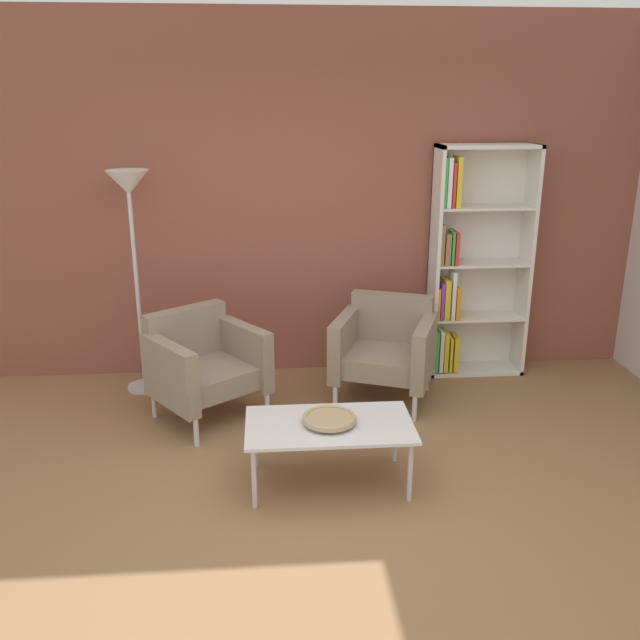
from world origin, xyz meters
name	(u,v)px	position (x,y,z in m)	size (l,w,h in m)	color
ground_plane	(328,535)	(0.00, 0.00, 0.00)	(8.32, 8.32, 0.00)	olive
brick_back_panel	(302,200)	(0.00, 2.46, 1.45)	(6.40, 0.12, 2.90)	brown
bookshelf_tall	(469,267)	(1.37, 2.25, 0.92)	(0.80, 0.30, 1.90)	silver
coffee_table_low	(329,428)	(0.05, 0.53, 0.37)	(1.00, 0.56, 0.40)	silver
decorative_bowl	(329,418)	(0.05, 0.53, 0.43)	(0.32, 0.32, 0.05)	tan
armchair_by_bookshelf	(385,347)	(0.60, 1.75, 0.41)	(0.90, 0.86, 0.78)	gray
armchair_corner_red	(203,363)	(-0.77, 1.53, 0.41)	(0.95, 0.94, 0.78)	gray
floor_lamp_torchiere	(130,210)	(-1.31, 2.07, 1.45)	(0.32, 0.32, 1.74)	silver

